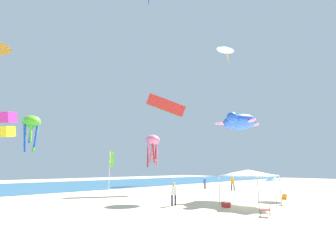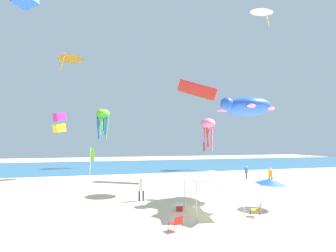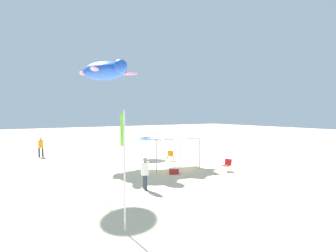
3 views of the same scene
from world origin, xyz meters
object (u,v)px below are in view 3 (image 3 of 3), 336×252
folding_chair_near_cooler (227,164)px  folding_chair_right_of_tent (171,155)px  canopy_tent (170,135)px  person_kite_handler (145,171)px  person_watching_sky (41,145)px  kite_turtle_blue (105,71)px  banner_flag (124,160)px  beach_umbrella (146,138)px  cooler_box (174,171)px

folding_chair_near_cooler → folding_chair_right_of_tent: bearing=172.5°
canopy_tent → folding_chair_right_of_tent: (2.29, -1.55, -1.95)m
folding_chair_near_cooler → person_kite_handler: (-0.83, 6.83, 0.53)m
person_watching_sky → kite_turtle_blue: 9.50m
folding_chair_near_cooler → person_kite_handler: bearing=-102.6°
person_kite_handler → kite_turtle_blue: size_ratio=0.33×
banner_flag → folding_chair_near_cooler: bearing=-63.7°
folding_chair_near_cooler → person_watching_sky: size_ratio=0.46×
beach_umbrella → kite_turtle_blue: 6.64m
canopy_tent → person_kite_handler: canopy_tent is taller
canopy_tent → beach_umbrella: (4.28, -0.21, -0.59)m
person_kite_handler → kite_turtle_blue: (8.82, -0.90, 6.49)m
folding_chair_right_of_tent → banner_flag: (-10.21, 8.46, 1.98)m
kite_turtle_blue → person_watching_sky: bearing=-153.6°
banner_flag → person_kite_handler: banner_flag is taller
folding_chair_near_cooler → person_kite_handler: 6.90m
folding_chair_right_of_tent → kite_turtle_blue: size_ratio=0.16×
folding_chair_right_of_tent → banner_flag: 13.41m
cooler_box → person_watching_sky: person_watching_sky is taller
canopy_tent → person_watching_sky: bearing=36.4°
person_watching_sky → person_kite_handler: 14.69m
canopy_tent → kite_turtle_blue: bearing=33.7°
folding_chair_near_cooler → folding_chair_right_of_tent: (5.46, 1.16, 0.00)m
beach_umbrella → banner_flag: bearing=149.8°
banner_flag → person_kite_handler: 5.03m
canopy_tent → person_watching_sky: canopy_tent is taller
canopy_tent → person_watching_sky: size_ratio=2.10×
person_watching_sky → kite_turtle_blue: bearing=-69.9°
beach_umbrella → person_watching_sky: beach_umbrella is taller
folding_chair_right_of_tent → cooler_box: bearing=-90.8°
beach_umbrella → person_kite_handler: bearing=152.5°
cooler_box → person_watching_sky: bearing=28.8°
canopy_tent → folding_chair_near_cooler: 4.61m
beach_umbrella → person_watching_sky: size_ratio=1.19×
folding_chair_near_cooler → folding_chair_right_of_tent: size_ratio=1.00×
canopy_tent → kite_turtle_blue: (4.81, 3.21, 5.07)m
folding_chair_right_of_tent → person_kite_handler: person_kite_handler is taller
folding_chair_near_cooler → person_kite_handler: size_ratio=0.48×
folding_chair_near_cooler → kite_turtle_blue: bearing=-162.9°
banner_flag → canopy_tent: bearing=-41.1°
cooler_box → banner_flag: (-6.03, 6.02, 2.26)m
banner_flag → person_watching_sky: bearing=2.1°
cooler_box → banner_flag: banner_flag is taller
canopy_tent → person_watching_sky: (10.27, 7.57, -1.37)m
kite_turtle_blue → beach_umbrella: bearing=69.0°
cooler_box → canopy_tent: bearing=-25.1°
canopy_tent → folding_chair_right_of_tent: size_ratio=4.60×
folding_chair_right_of_tent → kite_turtle_blue: bearing=-178.5°
person_kite_handler → person_watching_sky: bearing=-153.4°
canopy_tent → banner_flag: banner_flag is taller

